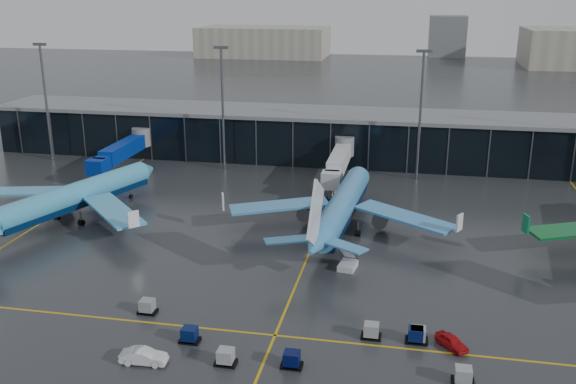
% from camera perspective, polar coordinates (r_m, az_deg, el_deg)
% --- Properties ---
extents(ground, '(600.00, 600.00, 0.00)m').
position_cam_1_polar(ground, '(87.66, -5.52, -7.07)').
color(ground, '#282B2D').
rests_on(ground, ground).
extents(terminal_pier, '(142.00, 17.00, 10.70)m').
position_cam_1_polar(terminal_pier, '(143.53, 1.43, 5.14)').
color(terminal_pier, black).
rests_on(terminal_pier, ground).
extents(jet_bridges, '(94.00, 27.50, 7.20)m').
position_cam_1_polar(jet_bridges, '(136.50, -14.64, 3.53)').
color(jet_bridges, '#595B60').
rests_on(jet_bridges, ground).
extents(flood_masts, '(203.00, 0.50, 25.50)m').
position_cam_1_polar(flood_masts, '(129.49, 2.75, 7.54)').
color(flood_masts, '#595B60').
rests_on(flood_masts, ground).
extents(distant_hangars, '(260.00, 71.00, 22.00)m').
position_cam_1_polar(distant_hangars, '(348.32, 15.80, 12.47)').
color(distant_hangars, '#B2AD99').
rests_on(distant_hangars, ground).
extents(taxi_lines, '(220.00, 120.00, 0.02)m').
position_cam_1_polar(taxi_lines, '(95.09, 2.11, -4.95)').
color(taxi_lines, gold).
rests_on(taxi_lines, ground).
extents(airliner_arkefly, '(48.82, 52.01, 12.98)m').
position_cam_1_polar(airliner_arkefly, '(110.33, -18.42, 0.93)').
color(airliner_arkefly, '#3FA0D0').
rests_on(airliner_arkefly, ground).
extents(airliner_klm_near, '(40.36, 45.16, 13.08)m').
position_cam_1_polar(airliner_klm_near, '(100.15, 4.89, 0.16)').
color(airliner_klm_near, '#3D8CC9').
rests_on(airliner_klm_near, ground).
extents(baggage_carts, '(37.82, 10.16, 1.70)m').
position_cam_1_polar(baggage_carts, '(69.98, 2.18, -13.13)').
color(baggage_carts, black).
rests_on(baggage_carts, ground).
extents(mobile_airstair, '(2.67, 3.51, 3.45)m').
position_cam_1_polar(mobile_airstair, '(88.29, 5.34, -6.33)').
color(mobile_airstair, white).
rests_on(mobile_airstair, ground).
extents(service_van_red, '(3.88, 4.19, 1.39)m').
position_cam_1_polar(service_van_red, '(72.16, 14.35, -12.76)').
color(service_van_red, '#B60E12').
rests_on(service_van_red, ground).
extents(service_van_white, '(4.96, 2.03, 1.60)m').
position_cam_1_polar(service_van_white, '(68.95, -12.71, -14.07)').
color(service_van_white, silver).
rests_on(service_van_white, ground).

